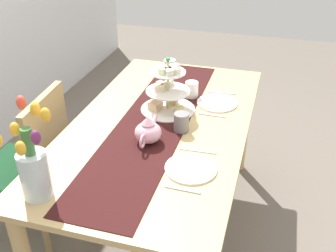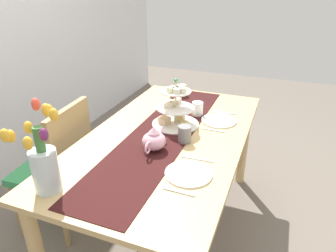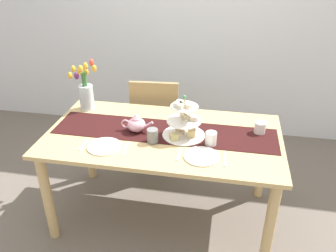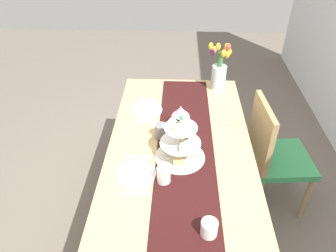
{
  "view_description": "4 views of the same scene",
  "coord_description": "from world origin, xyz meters",
  "px_view_note": "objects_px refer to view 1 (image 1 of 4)",
  "views": [
    {
      "loc": [
        -1.73,
        -0.54,
        1.79
      ],
      "look_at": [
        -0.09,
        -0.07,
        0.79
      ],
      "focal_mm": 42.78,
      "sensor_mm": 36.0,
      "label": 1
    },
    {
      "loc": [
        -1.53,
        -0.6,
        1.6
      ],
      "look_at": [
        -0.05,
        -0.02,
        0.83
      ],
      "focal_mm": 32.9,
      "sensor_mm": 36.0,
      "label": 2
    },
    {
      "loc": [
        0.43,
        -2.1,
        1.97
      ],
      "look_at": [
        0.04,
        -0.05,
        0.84
      ],
      "focal_mm": 37.04,
      "sensor_mm": 36.0,
      "label": 3
    },
    {
      "loc": [
        1.6,
        -0.02,
        2.06
      ],
      "look_at": [
        -0.04,
        -0.08,
        0.85
      ],
      "focal_mm": 34.67,
      "sensor_mm": 36.0,
      "label": 4
    }
  ],
  "objects_px": {
    "chair_left": "(33,162)",
    "tiered_cake_stand": "(168,94)",
    "knife_right": "(221,93)",
    "knife_left": "(198,151)",
    "teapot": "(148,132)",
    "tulip_vase": "(32,165)",
    "dinner_plate_left": "(191,168)",
    "dining_table": "(160,140)",
    "fork_right": "(212,115)",
    "mug_white_text": "(192,90)",
    "dinner_plate_right": "(217,103)",
    "mug_grey": "(181,122)",
    "fork_left": "(183,189)",
    "cream_jug": "(170,66)"
  },
  "relations": [
    {
      "from": "knife_left",
      "to": "teapot",
      "type": "bearing_deg",
      "value": 87.66
    },
    {
      "from": "tiered_cake_stand",
      "to": "mug_white_text",
      "type": "distance_m",
      "value": 0.22
    },
    {
      "from": "mug_grey",
      "to": "cream_jug",
      "type": "bearing_deg",
      "value": 20.13
    },
    {
      "from": "cream_jug",
      "to": "dinner_plate_left",
      "type": "height_order",
      "value": "cream_jug"
    },
    {
      "from": "mug_white_text",
      "to": "chair_left",
      "type": "bearing_deg",
      "value": 125.56
    },
    {
      "from": "knife_left",
      "to": "mug_white_text",
      "type": "bearing_deg",
      "value": 16.26
    },
    {
      "from": "dinner_plate_right",
      "to": "mug_white_text",
      "type": "bearing_deg",
      "value": 74.31
    },
    {
      "from": "knife_right",
      "to": "mug_grey",
      "type": "distance_m",
      "value": 0.51
    },
    {
      "from": "dining_table",
      "to": "fork_left",
      "type": "relative_size",
      "value": 11.07
    },
    {
      "from": "tulip_vase",
      "to": "knife_right",
      "type": "relative_size",
      "value": 2.4
    },
    {
      "from": "dinner_plate_right",
      "to": "tiered_cake_stand",
      "type": "bearing_deg",
      "value": 121.45
    },
    {
      "from": "cream_jug",
      "to": "fork_right",
      "type": "relative_size",
      "value": 0.57
    },
    {
      "from": "dining_table",
      "to": "chair_left",
      "type": "height_order",
      "value": "chair_left"
    },
    {
      "from": "fork_right",
      "to": "mug_white_text",
      "type": "bearing_deg",
      "value": 40.11
    },
    {
      "from": "teapot",
      "to": "mug_grey",
      "type": "xyz_separation_m",
      "value": [
        0.15,
        -0.13,
        -0.01
      ]
    },
    {
      "from": "dining_table",
      "to": "fork_left",
      "type": "xyz_separation_m",
      "value": [
        -0.5,
        -0.25,
        0.11
      ]
    },
    {
      "from": "tulip_vase",
      "to": "cream_jug",
      "type": "xyz_separation_m",
      "value": [
        1.36,
        -0.16,
        -0.11
      ]
    },
    {
      "from": "teapot",
      "to": "fork_right",
      "type": "distance_m",
      "value": 0.43
    },
    {
      "from": "dining_table",
      "to": "mug_grey",
      "type": "bearing_deg",
      "value": -111.28
    },
    {
      "from": "tulip_vase",
      "to": "dinner_plate_right",
      "type": "bearing_deg",
      "value": -28.74
    },
    {
      "from": "dinner_plate_right",
      "to": "mug_white_text",
      "type": "height_order",
      "value": "mug_white_text"
    },
    {
      "from": "cream_jug",
      "to": "mug_grey",
      "type": "distance_m",
      "value": 0.77
    },
    {
      "from": "chair_left",
      "to": "tiered_cake_stand",
      "type": "distance_m",
      "value": 0.84
    },
    {
      "from": "dinner_plate_right",
      "to": "fork_left",
      "type": "bearing_deg",
      "value": 180.0
    },
    {
      "from": "dining_table",
      "to": "tiered_cake_stand",
      "type": "height_order",
      "value": "tiered_cake_stand"
    },
    {
      "from": "fork_right",
      "to": "knife_right",
      "type": "bearing_deg",
      "value": 0.0
    },
    {
      "from": "fork_left",
      "to": "mug_white_text",
      "type": "bearing_deg",
      "value": 10.8
    },
    {
      "from": "cream_jug",
      "to": "mug_white_text",
      "type": "distance_m",
      "value": 0.4
    },
    {
      "from": "knife_right",
      "to": "chair_left",
      "type": "bearing_deg",
      "value": 124.97
    },
    {
      "from": "dining_table",
      "to": "fork_right",
      "type": "xyz_separation_m",
      "value": [
        0.15,
        -0.25,
        0.11
      ]
    },
    {
      "from": "knife_left",
      "to": "dinner_plate_left",
      "type": "bearing_deg",
      "value": 180.0
    },
    {
      "from": "dinner_plate_left",
      "to": "teapot",
      "type": "bearing_deg",
      "value": 57.91
    },
    {
      "from": "cream_jug",
      "to": "knife_right",
      "type": "distance_m",
      "value": 0.45
    },
    {
      "from": "dining_table",
      "to": "knife_right",
      "type": "distance_m",
      "value": 0.52
    },
    {
      "from": "fork_right",
      "to": "tiered_cake_stand",
      "type": "bearing_deg",
      "value": 91.55
    },
    {
      "from": "tiered_cake_stand",
      "to": "dinner_plate_right",
      "type": "distance_m",
      "value": 0.31
    },
    {
      "from": "dinner_plate_left",
      "to": "mug_white_text",
      "type": "xyz_separation_m",
      "value": [
        0.69,
        0.16,
        0.04
      ]
    },
    {
      "from": "teapot",
      "to": "dinner_plate_right",
      "type": "distance_m",
      "value": 0.55
    },
    {
      "from": "fork_left",
      "to": "knife_right",
      "type": "bearing_deg",
      "value": 0.0
    },
    {
      "from": "cream_jug",
      "to": "mug_grey",
      "type": "relative_size",
      "value": 0.89
    },
    {
      "from": "teapot",
      "to": "knife_right",
      "type": "bearing_deg",
      "value": -21.18
    },
    {
      "from": "fork_right",
      "to": "mug_white_text",
      "type": "height_order",
      "value": "mug_white_text"
    },
    {
      "from": "tulip_vase",
      "to": "knife_right",
      "type": "xyz_separation_m",
      "value": [
        1.13,
        -0.54,
        -0.15
      ]
    },
    {
      "from": "mug_grey",
      "to": "mug_white_text",
      "type": "bearing_deg",
      "value": 5.59
    },
    {
      "from": "knife_left",
      "to": "knife_right",
      "type": "relative_size",
      "value": 1.0
    },
    {
      "from": "mug_grey",
      "to": "dining_table",
      "type": "bearing_deg",
      "value": 68.72
    },
    {
      "from": "teapot",
      "to": "mug_grey",
      "type": "height_order",
      "value": "teapot"
    },
    {
      "from": "tulip_vase",
      "to": "mug_white_text",
      "type": "bearing_deg",
      "value": -20.28
    },
    {
      "from": "dining_table",
      "to": "dinner_plate_left",
      "type": "distance_m",
      "value": 0.44
    },
    {
      "from": "tiered_cake_stand",
      "to": "fork_right",
      "type": "xyz_separation_m",
      "value": [
        0.01,
        -0.25,
        -0.1
      ]
    }
  ]
}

